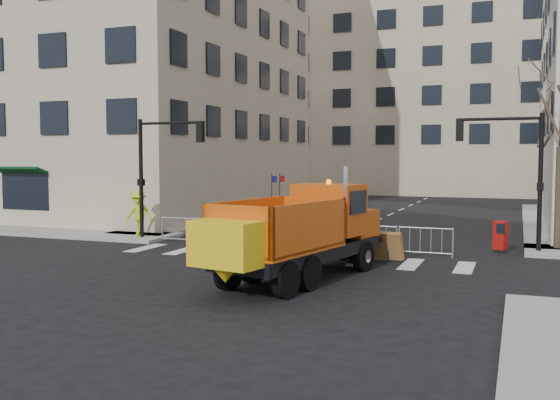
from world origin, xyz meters
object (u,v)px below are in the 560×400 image
at_px(cop_b, 354,240).
at_px(worker, 139,213).
at_px(newspaper_box, 500,235).
at_px(cop_a, 357,239).
at_px(plow_truck, 298,231).
at_px(cop_c, 347,233).

distance_m(cop_b, worker, 10.99).
bearing_deg(newspaper_box, cop_a, -111.37).
bearing_deg(plow_truck, cop_c, 6.56).
bearing_deg(plow_truck, newspaper_box, -22.75).
bearing_deg(cop_c, newspaper_box, 165.15).
bearing_deg(cop_b, plow_truck, 79.05).
height_order(cop_a, worker, worker).
distance_m(cop_b, cop_c, 0.70).
bearing_deg(cop_c, worker, -62.43).
distance_m(plow_truck, cop_b, 3.84).
xyz_separation_m(cop_b, cop_c, (-0.39, 0.55, 0.16)).
distance_m(cop_a, worker, 11.15).
relative_size(cop_b, newspaper_box, 1.52).
distance_m(cop_a, cop_b, 0.21).
bearing_deg(worker, cop_b, -15.34).
relative_size(cop_b, cop_c, 0.84).
distance_m(worker, newspaper_box, 15.48).
bearing_deg(newspaper_box, cop_b, -113.21).
height_order(plow_truck, cop_a, plow_truck).
relative_size(plow_truck, cop_b, 5.47).
height_order(cop_a, newspaper_box, cop_a).
relative_size(cop_a, cop_c, 0.87).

